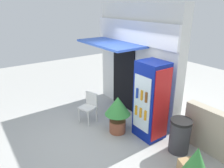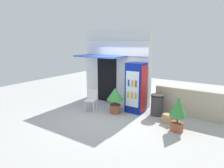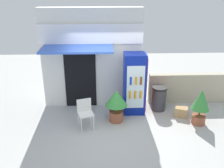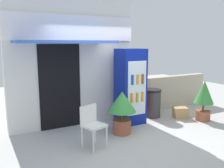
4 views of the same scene
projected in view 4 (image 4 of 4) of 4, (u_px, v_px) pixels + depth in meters
ground at (124, 139)px, 5.18m from camera, size 16.00×16.00×0.00m
storefront_building at (72, 61)px, 5.94m from camera, size 3.20×1.37×3.19m
drink_cooler at (131, 86)px, 6.14m from camera, size 0.68×0.64×1.93m
plastic_chair at (92, 123)px, 4.76m from camera, size 0.50×0.49×0.84m
potted_plant_near_shop at (122, 107)px, 5.44m from camera, size 0.65×0.65×0.99m
potted_plant_curbside at (204, 97)px, 6.37m from camera, size 0.51×0.51×1.08m
trash_bin at (153, 103)px, 6.73m from camera, size 0.47×0.47×0.79m
stone_boundary_wall at (170, 92)px, 7.73m from camera, size 2.77×0.24×1.02m
cardboard_box at (180, 113)px, 6.65m from camera, size 0.45×0.40×0.30m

